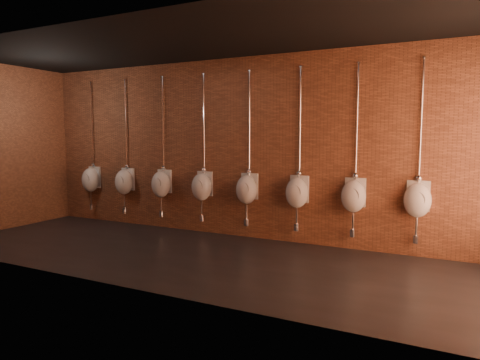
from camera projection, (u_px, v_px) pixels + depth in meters
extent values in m
plane|color=black|center=(189.00, 255.00, 6.55)|extent=(8.50, 8.50, 0.00)
cube|color=black|center=(186.00, 41.00, 6.21)|extent=(8.50, 3.00, 0.04)
cube|color=#9B5938|center=(233.00, 148.00, 7.72)|extent=(8.50, 0.04, 3.20)
cube|color=#9B5938|center=(117.00, 155.00, 5.04)|extent=(8.50, 0.04, 3.20)
cube|color=#9B5938|center=(3.00, 147.00, 8.26)|extent=(0.04, 3.00, 3.20)
ellipsoid|color=white|center=(90.00, 180.00, 9.15)|extent=(0.41, 0.36, 0.51)
cube|color=white|center=(95.00, 177.00, 9.26)|extent=(0.33, 0.06, 0.46)
cylinder|color=#A1A1A1|center=(86.00, 179.00, 9.03)|extent=(0.23, 0.04, 0.23)
cylinder|color=white|center=(92.00, 125.00, 9.13)|extent=(0.03, 0.03, 1.81)
sphere|color=white|center=(93.00, 165.00, 9.21)|extent=(0.09, 0.09, 0.09)
cylinder|color=white|center=(91.00, 82.00, 9.03)|extent=(0.06, 0.06, 0.01)
cylinder|color=white|center=(91.00, 197.00, 9.19)|extent=(0.04, 0.04, 0.33)
cylinder|color=white|center=(91.00, 207.00, 9.21)|extent=(0.09, 0.09, 0.12)
cylinder|color=white|center=(94.00, 206.00, 9.29)|extent=(0.04, 0.17, 0.04)
ellipsoid|color=white|center=(124.00, 182.00, 8.74)|extent=(0.41, 0.36, 0.51)
cube|color=white|center=(128.00, 179.00, 8.85)|extent=(0.33, 0.06, 0.46)
cylinder|color=#A1A1A1|center=(120.00, 181.00, 8.62)|extent=(0.23, 0.04, 0.23)
cylinder|color=white|center=(126.00, 125.00, 8.72)|extent=(0.03, 0.03, 1.81)
sphere|color=white|center=(127.00, 166.00, 8.80)|extent=(0.09, 0.09, 0.09)
cylinder|color=white|center=(125.00, 80.00, 8.62)|extent=(0.06, 0.06, 0.01)
cylinder|color=white|center=(124.00, 199.00, 8.78)|extent=(0.04, 0.04, 0.33)
cylinder|color=white|center=(125.00, 210.00, 8.80)|extent=(0.09, 0.09, 0.12)
cylinder|color=white|center=(128.00, 209.00, 8.88)|extent=(0.04, 0.17, 0.04)
ellipsoid|color=white|center=(161.00, 184.00, 8.33)|extent=(0.41, 0.36, 0.51)
cube|color=white|center=(165.00, 181.00, 8.44)|extent=(0.33, 0.06, 0.46)
cylinder|color=#A1A1A1|center=(157.00, 183.00, 8.21)|extent=(0.23, 0.04, 0.23)
cylinder|color=white|center=(163.00, 124.00, 8.31)|extent=(0.03, 0.03, 1.81)
sphere|color=white|center=(164.00, 168.00, 8.39)|extent=(0.09, 0.09, 0.09)
cylinder|color=white|center=(162.00, 77.00, 8.21)|extent=(0.06, 0.06, 0.01)
cylinder|color=white|center=(161.00, 203.00, 8.37)|extent=(0.04, 0.04, 0.33)
cylinder|color=white|center=(161.00, 214.00, 8.39)|extent=(0.09, 0.09, 0.12)
cylinder|color=white|center=(164.00, 213.00, 8.47)|extent=(0.04, 0.17, 0.04)
ellipsoid|color=white|center=(201.00, 187.00, 7.92)|extent=(0.41, 0.36, 0.51)
cube|color=white|center=(205.00, 183.00, 8.03)|extent=(0.33, 0.06, 0.46)
cylinder|color=#A1A1A1|center=(198.00, 186.00, 7.80)|extent=(0.23, 0.04, 0.23)
cylinder|color=white|center=(204.00, 124.00, 7.90)|extent=(0.03, 0.03, 1.81)
sphere|color=white|center=(204.00, 169.00, 7.97)|extent=(0.09, 0.09, 0.09)
cylinder|color=white|center=(204.00, 74.00, 7.80)|extent=(0.06, 0.06, 0.01)
cylinder|color=white|center=(202.00, 206.00, 7.96)|extent=(0.04, 0.04, 0.33)
cylinder|color=white|center=(202.00, 218.00, 7.98)|extent=(0.09, 0.09, 0.12)
cylinder|color=white|center=(204.00, 217.00, 8.06)|extent=(0.04, 0.17, 0.04)
ellipsoid|color=white|center=(247.00, 190.00, 7.51)|extent=(0.41, 0.36, 0.51)
cube|color=white|center=(250.00, 186.00, 7.62)|extent=(0.33, 0.06, 0.46)
cylinder|color=#A1A1A1|center=(243.00, 189.00, 7.39)|extent=(0.23, 0.04, 0.23)
cylinder|color=white|center=(249.00, 123.00, 7.48)|extent=(0.03, 0.03, 1.81)
sphere|color=white|center=(249.00, 171.00, 7.56)|extent=(0.09, 0.09, 0.09)
cylinder|color=white|center=(250.00, 71.00, 7.39)|extent=(0.06, 0.06, 0.01)
cylinder|color=white|center=(247.00, 210.00, 7.55)|extent=(0.04, 0.04, 0.33)
cylinder|color=white|center=(247.00, 222.00, 7.57)|extent=(0.09, 0.09, 0.12)
cylinder|color=white|center=(249.00, 221.00, 7.64)|extent=(0.04, 0.17, 0.04)
ellipsoid|color=white|center=(297.00, 193.00, 7.10)|extent=(0.41, 0.36, 0.51)
cube|color=white|center=(300.00, 189.00, 7.21)|extent=(0.33, 0.06, 0.46)
cylinder|color=#A1A1A1|center=(294.00, 192.00, 6.98)|extent=(0.23, 0.04, 0.23)
cylinder|color=white|center=(300.00, 123.00, 7.07)|extent=(0.03, 0.03, 1.81)
sphere|color=white|center=(299.00, 173.00, 7.15)|extent=(0.09, 0.09, 0.09)
cylinder|color=white|center=(301.00, 67.00, 6.98)|extent=(0.06, 0.06, 0.01)
cylinder|color=white|center=(297.00, 214.00, 7.13)|extent=(0.04, 0.04, 0.33)
cylinder|color=white|center=(296.00, 227.00, 7.16)|extent=(0.09, 0.09, 0.12)
cylinder|color=white|center=(298.00, 226.00, 7.23)|extent=(0.04, 0.17, 0.04)
ellipsoid|color=white|center=(354.00, 196.00, 6.69)|extent=(0.41, 0.36, 0.51)
cube|color=white|center=(355.00, 192.00, 6.80)|extent=(0.33, 0.06, 0.46)
cylinder|color=#A1A1A1|center=(352.00, 195.00, 6.57)|extent=(0.23, 0.04, 0.23)
cylinder|color=white|center=(357.00, 122.00, 6.66)|extent=(0.03, 0.03, 1.81)
sphere|color=white|center=(355.00, 176.00, 6.74)|extent=(0.09, 0.09, 0.09)
cylinder|color=white|center=(359.00, 62.00, 6.57)|extent=(0.06, 0.06, 0.01)
cylinder|color=white|center=(353.00, 219.00, 6.72)|extent=(0.04, 0.04, 0.33)
cylinder|color=white|center=(352.00, 233.00, 6.75)|extent=(0.09, 0.09, 0.12)
cylinder|color=white|center=(354.00, 232.00, 6.82)|extent=(0.04, 0.17, 0.04)
ellipsoid|color=white|center=(417.00, 200.00, 6.28)|extent=(0.41, 0.36, 0.51)
cube|color=white|center=(418.00, 196.00, 6.39)|extent=(0.33, 0.06, 0.46)
cylinder|color=#A1A1A1|center=(417.00, 199.00, 6.16)|extent=(0.23, 0.04, 0.23)
cylinder|color=white|center=(421.00, 121.00, 6.25)|extent=(0.03, 0.03, 1.81)
sphere|color=white|center=(419.00, 178.00, 6.33)|extent=(0.09, 0.09, 0.09)
cylinder|color=white|center=(424.00, 58.00, 6.16)|extent=(0.06, 0.06, 0.01)
cylinder|color=white|center=(416.00, 224.00, 6.31)|extent=(0.04, 0.04, 0.33)
cylinder|color=white|center=(416.00, 239.00, 6.34)|extent=(0.09, 0.09, 0.12)
cylinder|color=white|center=(416.00, 238.00, 6.41)|extent=(0.04, 0.17, 0.04)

